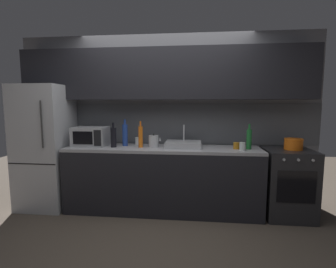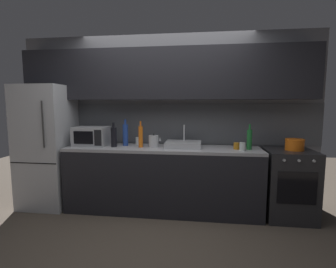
# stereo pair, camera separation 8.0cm
# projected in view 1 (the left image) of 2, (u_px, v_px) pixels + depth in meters

# --- Properties ---
(ground_plane) EXTENTS (10.00, 10.00, 0.00)m
(ground_plane) POSITION_uv_depth(u_px,v_px,m) (152.00, 245.00, 2.66)
(ground_plane) COLOR #4C4238
(back_wall) EXTENTS (4.39, 0.44, 2.50)m
(back_wall) POSITION_uv_depth(u_px,v_px,m) (165.00, 100.00, 3.67)
(back_wall) COLOR slate
(back_wall) RESTS_ON ground
(counter_run) EXTENTS (2.65, 0.60, 0.90)m
(counter_run) POSITION_uv_depth(u_px,v_px,m) (162.00, 179.00, 3.50)
(counter_run) COLOR black
(counter_run) RESTS_ON ground
(refrigerator) EXTENTS (0.68, 0.69, 1.75)m
(refrigerator) POSITION_uv_depth(u_px,v_px,m) (45.00, 147.00, 3.63)
(refrigerator) COLOR #B7BABF
(refrigerator) RESTS_ON ground
(oven_range) EXTENTS (0.60, 0.62, 0.90)m
(oven_range) POSITION_uv_depth(u_px,v_px,m) (287.00, 183.00, 3.32)
(oven_range) COLOR #232326
(oven_range) RESTS_ON ground
(microwave) EXTENTS (0.46, 0.35, 0.27)m
(microwave) POSITION_uv_depth(u_px,v_px,m) (91.00, 136.00, 3.56)
(microwave) COLOR #A8AAAF
(microwave) RESTS_ON counter_run
(sink_basin) EXTENTS (0.48, 0.38, 0.30)m
(sink_basin) POSITION_uv_depth(u_px,v_px,m) (183.00, 144.00, 3.44)
(sink_basin) COLOR #ADAFB5
(sink_basin) RESTS_ON counter_run
(kettle) EXTENTS (0.17, 0.13, 0.19)m
(kettle) POSITION_uv_depth(u_px,v_px,m) (154.00, 141.00, 3.44)
(kettle) COLOR #B7BABF
(kettle) RESTS_ON counter_run
(wine_bottle_blue) EXTENTS (0.08, 0.08, 0.38)m
(wine_bottle_blue) POSITION_uv_depth(u_px,v_px,m) (125.00, 135.00, 3.56)
(wine_bottle_blue) COLOR #234299
(wine_bottle_blue) RESTS_ON counter_run
(wine_bottle_green) EXTENTS (0.07, 0.07, 0.33)m
(wine_bottle_green) POSITION_uv_depth(u_px,v_px,m) (249.00, 139.00, 3.28)
(wine_bottle_green) COLOR #1E6B2D
(wine_bottle_green) RESTS_ON counter_run
(wine_bottle_dark) EXTENTS (0.08, 0.08, 0.34)m
(wine_bottle_dark) POSITION_uv_depth(u_px,v_px,m) (113.00, 137.00, 3.44)
(wine_bottle_dark) COLOR black
(wine_bottle_dark) RESTS_ON counter_run
(wine_bottle_orange) EXTENTS (0.06, 0.06, 0.36)m
(wine_bottle_orange) POSITION_uv_depth(u_px,v_px,m) (141.00, 136.00, 3.42)
(wine_bottle_orange) COLOR orange
(wine_bottle_orange) RESTS_ON counter_run
(mug_clear) EXTENTS (0.07, 0.07, 0.11)m
(mug_clear) POSITION_uv_depth(u_px,v_px,m) (242.00, 146.00, 3.19)
(mug_clear) COLOR silver
(mug_clear) RESTS_ON counter_run
(mug_white) EXTENTS (0.07, 0.07, 0.11)m
(mug_white) POSITION_uv_depth(u_px,v_px,m) (138.00, 141.00, 3.67)
(mug_white) COLOR silver
(mug_white) RESTS_ON counter_run
(mug_amber) EXTENTS (0.08, 0.08, 0.09)m
(mug_amber) POSITION_uv_depth(u_px,v_px,m) (237.00, 146.00, 3.31)
(mug_amber) COLOR #B27019
(mug_amber) RESTS_ON counter_run
(cooking_pot) EXTENTS (0.23, 0.23, 0.14)m
(cooking_pot) POSITION_uv_depth(u_px,v_px,m) (293.00, 144.00, 3.26)
(cooking_pot) COLOR orange
(cooking_pot) RESTS_ON oven_range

